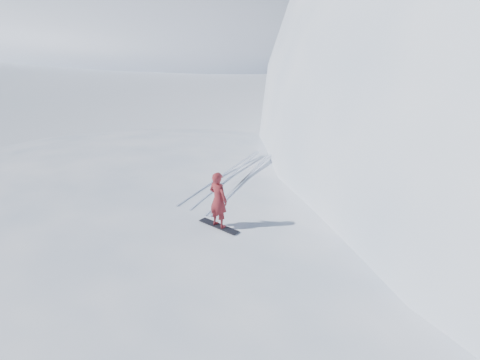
# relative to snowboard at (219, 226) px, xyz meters

# --- Properties ---
(ground) EXTENTS (400.00, 400.00, 0.00)m
(ground) POSITION_rel_snowboard_xyz_m (-1.76, -2.03, -2.41)
(ground) COLOR white
(ground) RESTS_ON ground
(near_ridge) EXTENTS (36.00, 28.00, 4.80)m
(near_ridge) POSITION_rel_snowboard_xyz_m (-0.76, 0.97, -2.41)
(near_ridge) COLOR white
(near_ridge) RESTS_ON ground
(far_ridge_a) EXTENTS (120.00, 70.00, 28.00)m
(far_ridge_a) POSITION_rel_snowboard_xyz_m (-71.76, 57.97, -2.41)
(far_ridge_a) COLOR white
(far_ridge_a) RESTS_ON ground
(far_ridge_c) EXTENTS (140.00, 90.00, 36.00)m
(far_ridge_c) POSITION_rel_snowboard_xyz_m (-41.76, 107.97, -2.41)
(far_ridge_c) COLOR white
(far_ridge_c) RESTS_ON ground
(wind_bumps) EXTENTS (16.00, 14.40, 1.00)m
(wind_bumps) POSITION_rel_snowboard_xyz_m (-2.31, 0.09, -2.41)
(wind_bumps) COLOR white
(wind_bumps) RESTS_ON ground
(snowboard) EXTENTS (1.34, 0.29, 0.02)m
(snowboard) POSITION_rel_snowboard_xyz_m (0.00, 0.00, 0.00)
(snowboard) COLOR black
(snowboard) RESTS_ON near_ridge
(snowboarder) EXTENTS (0.61, 0.41, 1.63)m
(snowboarder) POSITION_rel_snowboard_xyz_m (0.00, 0.00, 0.83)
(snowboarder) COLOR maroon
(snowboarder) RESTS_ON snowboard
(vapor_plume) EXTENTS (10.77, 8.62, 7.54)m
(vapor_plume) POSITION_rel_snowboard_xyz_m (-71.13, 40.81, -2.41)
(vapor_plume) COLOR white
(vapor_plume) RESTS_ON ground
(board_tracks) EXTENTS (2.44, 5.91, 0.04)m
(board_tracks) POSITION_rel_snowboard_xyz_m (-1.88, 3.16, 0.01)
(board_tracks) COLOR silver
(board_tracks) RESTS_ON ground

